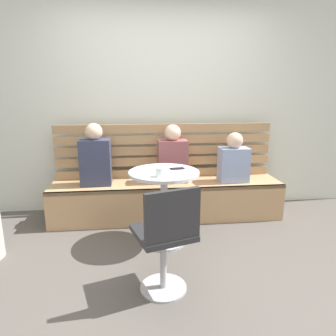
{
  "coord_description": "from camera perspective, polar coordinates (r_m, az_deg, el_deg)",
  "views": [
    {
      "loc": [
        -0.37,
        -2.2,
        1.47
      ],
      "look_at": [
        -0.05,
        0.66,
        0.75
      ],
      "focal_mm": 32.28,
      "sensor_mm": 36.0,
      "label": 1
    }
  ],
  "objects": [
    {
      "name": "ground",
      "position": [
        2.68,
        2.73,
        -19.33
      ],
      "size": [
        8.0,
        8.0,
        0.0
      ],
      "primitive_type": "plane",
      "color": "#514C47"
    },
    {
      "name": "back_wall",
      "position": [
        3.86,
        -0.92,
        13.74
      ],
      "size": [
        5.2,
        0.1,
        2.9
      ],
      "primitive_type": "cube",
      "color": "silver",
      "rests_on": "ground"
    },
    {
      "name": "booth_bench",
      "position": [
        3.64,
        -0.18,
        -6.01
      ],
      "size": [
        2.7,
        0.52,
        0.44
      ],
      "color": "tan",
      "rests_on": "ground"
    },
    {
      "name": "booth_backrest",
      "position": [
        3.73,
        -0.58,
        3.32
      ],
      "size": [
        2.65,
        0.04,
        0.66
      ],
      "color": "#A68157",
      "rests_on": "booth_bench"
    },
    {
      "name": "cafe_table",
      "position": [
        2.95,
        -0.75,
        -4.78
      ],
      "size": [
        0.68,
        0.68,
        0.74
      ],
      "color": "#ADADB2",
      "rests_on": "ground"
    },
    {
      "name": "white_chair",
      "position": [
        2.22,
        -0.28,
        -12.89
      ],
      "size": [
        0.5,
        0.5,
        0.85
      ],
      "color": "#ADADB2",
      "rests_on": "ground"
    },
    {
      "name": "person_adult",
      "position": [
        3.51,
        -13.56,
        1.87
      ],
      "size": [
        0.34,
        0.22,
        0.7
      ],
      "color": "#333851",
      "rests_on": "booth_bench"
    },
    {
      "name": "person_child_left",
      "position": [
        3.64,
        12.29,
        1.43
      ],
      "size": [
        0.34,
        0.22,
        0.59
      ],
      "color": "#8C9EC6",
      "rests_on": "booth_bench"
    },
    {
      "name": "person_child_middle",
      "position": [
        3.55,
        0.87,
        2.15
      ],
      "size": [
        0.34,
        0.22,
        0.68
      ],
      "color": "brown",
      "rests_on": "booth_bench"
    },
    {
      "name": "cup_ceramic_white",
      "position": [
        2.88,
        -0.73,
        0.06
      ],
      "size": [
        0.08,
        0.08,
        0.07
      ],
      "primitive_type": "cylinder",
      "color": "white",
      "rests_on": "cafe_table"
    },
    {
      "name": "cup_glass_short",
      "position": [
        2.7,
        -1.53,
        -0.81
      ],
      "size": [
        0.08,
        0.08,
        0.08
      ],
      "primitive_type": "cylinder",
      "color": "silver",
      "rests_on": "cafe_table"
    },
    {
      "name": "phone_on_table",
      "position": [
        2.98,
        1.72,
        -0.1
      ],
      "size": [
        0.15,
        0.09,
        0.01
      ],
      "primitive_type": "cube",
      "rotation": [
        0.0,
        0.0,
        1.74
      ],
      "color": "black",
      "rests_on": "cafe_table"
    }
  ]
}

